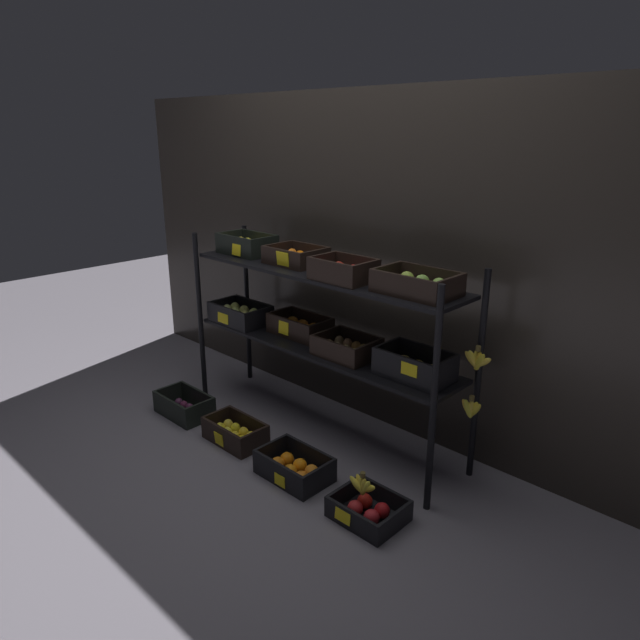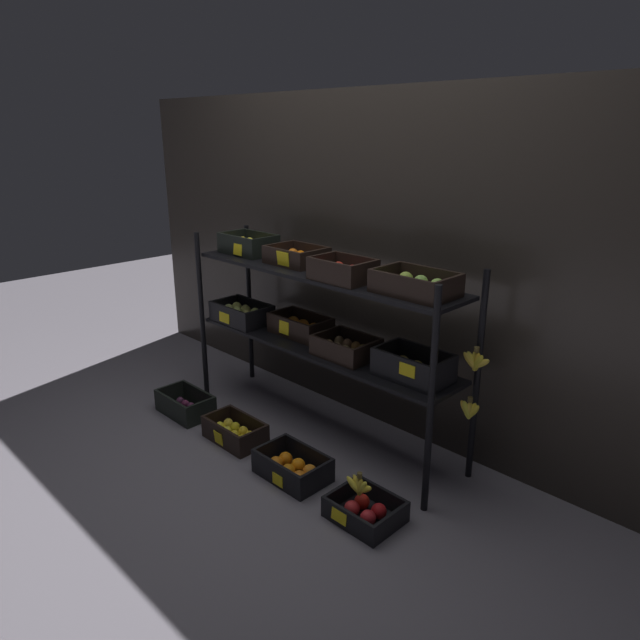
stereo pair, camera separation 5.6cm
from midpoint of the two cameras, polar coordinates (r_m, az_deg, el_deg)
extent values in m
plane|color=slate|center=(3.47, 0.47, -10.69)|extent=(10.00, 10.00, 0.00)
cube|color=#2D2823|center=(3.40, 5.17, 5.81)|extent=(4.16, 0.12, 1.90)
cylinder|color=black|center=(3.77, -11.15, 0.33)|extent=(0.03, 0.03, 1.08)
cylinder|color=black|center=(2.60, 11.49, -8.17)|extent=(0.03, 0.03, 1.08)
cylinder|color=black|center=(3.98, -6.59, 1.55)|extent=(0.03, 0.03, 1.08)
cylinder|color=black|center=(2.90, 15.77, -5.60)|extent=(0.03, 0.03, 1.08)
cube|color=black|center=(3.25, 0.49, -2.66)|extent=(1.72, 0.35, 0.02)
cube|color=black|center=(3.12, 0.51, 4.65)|extent=(1.72, 0.35, 0.02)
cube|color=black|center=(3.66, -7.25, -0.07)|extent=(0.38, 0.24, 0.01)
cube|color=black|center=(3.58, -8.67, 0.45)|extent=(0.38, 0.02, 0.11)
cube|color=black|center=(3.71, -5.95, 1.19)|extent=(0.38, 0.02, 0.11)
cube|color=black|center=(3.78, -8.96, 1.40)|extent=(0.02, 0.20, 0.11)
cube|color=black|center=(3.51, -5.48, 0.20)|extent=(0.02, 0.20, 0.11)
ellipsoid|color=#A7B260|center=(3.70, -8.56, 0.89)|extent=(0.07, 0.07, 0.09)
ellipsoid|color=#AEBF5D|center=(3.63, -7.74, 0.61)|extent=(0.07, 0.07, 0.09)
ellipsoid|color=#B8B655|center=(3.56, -6.85, 0.25)|extent=(0.07, 0.07, 0.09)
ellipsoid|color=#AFBA54|center=(3.74, -7.79, 1.10)|extent=(0.07, 0.07, 0.09)
ellipsoid|color=#A9AB50|center=(3.67, -6.93, 0.81)|extent=(0.07, 0.07, 0.09)
ellipsoid|color=#B6C05D|center=(3.60, -5.98, 0.50)|extent=(0.07, 0.07, 0.09)
cube|color=yellow|center=(3.60, -8.99, 0.22)|extent=(0.10, 0.01, 0.06)
cube|color=black|center=(3.41, -1.46, -1.32)|extent=(0.36, 0.21, 0.01)
cube|color=black|center=(3.33, -2.69, -0.77)|extent=(0.36, 0.02, 0.11)
cube|color=black|center=(3.46, -0.29, -0.02)|extent=(0.36, 0.02, 0.11)
cube|color=black|center=(3.52, -3.42, 0.25)|extent=(0.02, 0.18, 0.11)
cube|color=black|center=(3.28, 0.63, -1.08)|extent=(0.02, 0.18, 0.11)
sphere|color=orange|center=(3.44, -2.78, -0.44)|extent=(0.07, 0.07, 0.07)
sphere|color=orange|center=(3.38, -1.72, -0.76)|extent=(0.07, 0.07, 0.07)
sphere|color=orange|center=(3.33, -0.76, -1.05)|extent=(0.07, 0.07, 0.07)
sphere|color=orange|center=(3.47, -2.19, -0.23)|extent=(0.07, 0.07, 0.07)
sphere|color=orange|center=(3.42, -1.23, -0.53)|extent=(0.07, 0.07, 0.07)
sphere|color=orange|center=(3.35, -0.11, -0.90)|extent=(0.07, 0.07, 0.07)
cube|color=yellow|center=(3.34, -3.09, -0.76)|extent=(0.08, 0.01, 0.08)
cube|color=black|center=(3.10, 3.10, -3.45)|extent=(0.32, 0.24, 0.01)
cube|color=black|center=(3.00, 1.66, -3.06)|extent=(0.32, 0.02, 0.10)
cube|color=black|center=(3.16, 4.50, -1.98)|extent=(0.32, 0.02, 0.10)
cube|color=black|center=(3.17, 1.09, -1.82)|extent=(0.02, 0.21, 0.10)
cube|color=black|center=(2.99, 5.28, -3.23)|extent=(0.02, 0.21, 0.10)
ellipsoid|color=brown|center=(3.11, 1.40, -2.54)|extent=(0.05, 0.05, 0.07)
ellipsoid|color=brown|center=(3.08, 2.21, -2.80)|extent=(0.05, 0.05, 0.07)
ellipsoid|color=brown|center=(3.04, 3.05, -3.11)|extent=(0.05, 0.05, 0.07)
ellipsoid|color=brown|center=(3.00, 3.88, -3.41)|extent=(0.05, 0.05, 0.07)
ellipsoid|color=brown|center=(3.17, 2.41, -2.16)|extent=(0.05, 0.05, 0.07)
ellipsoid|color=brown|center=(3.13, 3.21, -2.43)|extent=(0.05, 0.05, 0.07)
ellipsoid|color=brown|center=(3.09, 4.07, -2.71)|extent=(0.05, 0.05, 0.07)
ellipsoid|color=brown|center=(3.06, 4.77, -3.00)|extent=(0.05, 0.05, 0.07)
cube|color=black|center=(2.87, 9.67, -5.55)|extent=(0.36, 0.22, 0.01)
cube|color=black|center=(2.76, 8.51, -4.86)|extent=(0.36, 0.02, 0.13)
cube|color=black|center=(2.92, 10.92, -3.70)|extent=(0.36, 0.02, 0.13)
cube|color=black|center=(2.93, 7.01, -3.37)|extent=(0.02, 0.19, 0.13)
cube|color=black|center=(2.75, 12.67, -5.20)|extent=(0.02, 0.19, 0.13)
sphere|color=gold|center=(2.87, 7.90, -4.49)|extent=(0.07, 0.07, 0.07)
sphere|color=#E4B853|center=(2.83, 9.36, -4.91)|extent=(0.07, 0.07, 0.07)
sphere|color=gold|center=(2.78, 10.86, -5.44)|extent=(0.07, 0.07, 0.07)
sphere|color=#E0C84F|center=(2.92, 8.69, -4.17)|extent=(0.07, 0.07, 0.07)
sphere|color=yellow|center=(2.87, 10.05, -4.64)|extent=(0.07, 0.07, 0.07)
sphere|color=gold|center=(2.83, 11.51, -5.09)|extent=(0.07, 0.07, 0.07)
cube|color=yellow|center=(2.73, 9.16, -4.92)|extent=(0.09, 0.00, 0.06)
cube|color=black|center=(3.60, -6.60, 6.63)|extent=(0.35, 0.22, 0.01)
cube|color=black|center=(3.52, -7.94, 7.35)|extent=(0.35, 0.02, 0.11)
cube|color=black|center=(3.65, -5.37, 7.82)|extent=(0.35, 0.02, 0.11)
cube|color=black|center=(3.71, -8.24, 7.90)|extent=(0.02, 0.19, 0.11)
cube|color=black|center=(3.46, -4.91, 7.25)|extent=(0.02, 0.19, 0.11)
ellipsoid|color=yellow|center=(3.64, -8.00, 7.44)|extent=(0.06, 0.06, 0.08)
ellipsoid|color=yellow|center=(3.59, -7.41, 7.32)|extent=(0.06, 0.06, 0.08)
ellipsoid|color=yellow|center=(3.54, -6.65, 7.20)|extent=(0.06, 0.06, 0.08)
ellipsoid|color=yellow|center=(3.50, -6.10, 7.07)|extent=(0.06, 0.06, 0.08)
ellipsoid|color=yellow|center=(3.68, -7.20, 7.58)|extent=(0.06, 0.06, 0.08)
ellipsoid|color=yellow|center=(3.64, -6.51, 7.49)|extent=(0.06, 0.06, 0.08)
ellipsoid|color=yellow|center=(3.58, -5.94, 7.34)|extent=(0.06, 0.06, 0.08)
ellipsoid|color=yellow|center=(3.54, -5.24, 7.22)|extent=(0.06, 0.06, 0.08)
cube|color=yellow|center=(3.49, -7.67, 6.93)|extent=(0.08, 0.01, 0.07)
cube|color=black|center=(3.29, -1.84, 5.66)|extent=(0.32, 0.24, 0.01)
cube|color=black|center=(3.21, -3.34, 6.21)|extent=(0.32, 0.02, 0.09)
cube|color=black|center=(3.36, -0.42, 6.80)|extent=(0.32, 0.02, 0.09)
cube|color=black|center=(3.39, -3.61, 6.88)|extent=(0.02, 0.21, 0.09)
cube|color=black|center=(3.18, 0.03, 6.12)|extent=(0.02, 0.21, 0.09)
sphere|color=orange|center=(3.32, -3.16, 6.36)|extent=(0.06, 0.06, 0.06)
sphere|color=orange|center=(3.26, -2.32, 6.16)|extent=(0.06, 0.06, 0.06)
sphere|color=orange|center=(3.21, -1.39, 6.00)|extent=(0.06, 0.06, 0.06)
sphere|color=orange|center=(3.37, -2.22, 6.57)|extent=(0.06, 0.06, 0.06)
sphere|color=orange|center=(3.31, -1.45, 6.37)|extent=(0.06, 0.06, 0.06)
sphere|color=orange|center=(3.26, -0.45, 6.17)|extent=(0.06, 0.06, 0.06)
cube|color=yellow|center=(3.19, -3.18, 6.04)|extent=(0.09, 0.01, 0.08)
cube|color=black|center=(2.93, 2.79, 4.05)|extent=(0.31, 0.22, 0.01)
cube|color=black|center=(2.85, 1.43, 4.81)|extent=(0.31, 0.02, 0.10)
cube|color=black|center=(2.99, 4.12, 5.44)|extent=(0.31, 0.02, 0.10)
cube|color=black|center=(3.02, 0.74, 5.59)|extent=(0.02, 0.19, 0.10)
cube|color=black|center=(2.82, 5.01, 4.64)|extent=(0.02, 0.19, 0.10)
sphere|color=red|center=(2.94, 1.60, 4.94)|extent=(0.07, 0.07, 0.07)
sphere|color=red|center=(2.86, 3.21, 4.55)|extent=(0.07, 0.07, 0.07)
sphere|color=red|center=(2.97, 2.34, 5.09)|extent=(0.07, 0.07, 0.07)
sphere|color=red|center=(2.91, 3.82, 4.77)|extent=(0.07, 0.07, 0.07)
cube|color=black|center=(2.72, 9.92, 2.66)|extent=(0.37, 0.25, 0.01)
cube|color=black|center=(2.62, 8.51, 3.33)|extent=(0.37, 0.02, 0.10)
cube|color=black|center=(2.80, 11.35, 4.17)|extent=(0.37, 0.02, 0.10)
cube|color=black|center=(2.81, 7.00, 4.44)|extent=(0.02, 0.22, 0.10)
cube|color=black|center=(2.61, 13.17, 3.02)|extent=(0.02, 0.22, 0.10)
sphere|color=#81BE3E|center=(2.73, 8.00, 3.73)|extent=(0.07, 0.07, 0.07)
sphere|color=#96BB35|center=(2.69, 9.49, 3.40)|extent=(0.07, 0.07, 0.07)
sphere|color=#95B248|center=(2.64, 11.05, 3.03)|extent=(0.07, 0.07, 0.07)
sphere|color=#94B23D|center=(2.79, 9.01, 3.99)|extent=(0.07, 0.07, 0.07)
sphere|color=#7FB046|center=(2.74, 10.47, 3.64)|extent=(0.07, 0.07, 0.07)
sphere|color=#87B847|center=(2.69, 12.08, 3.28)|extent=(0.07, 0.07, 0.07)
cylinder|color=brown|center=(2.81, 15.16, -7.58)|extent=(0.02, 0.02, 0.02)
ellipsoid|color=yellow|center=(2.84, 14.72, -8.51)|extent=(0.08, 0.03, 0.09)
ellipsoid|color=yellow|center=(2.84, 14.80, -8.59)|extent=(0.07, 0.03, 0.10)
ellipsoid|color=yellow|center=(2.84, 15.09, -8.61)|extent=(0.03, 0.03, 0.09)
ellipsoid|color=yellow|center=(2.84, 15.32, -8.63)|extent=(0.06, 0.03, 0.10)
ellipsoid|color=yellow|center=(2.83, 15.42, -8.70)|extent=(0.08, 0.03, 0.09)
cylinder|color=brown|center=(2.73, 15.76, -2.82)|extent=(0.02, 0.02, 0.02)
ellipsoid|color=yellow|center=(2.76, 15.13, -3.90)|extent=(0.10, 0.03, 0.09)
ellipsoid|color=yellow|center=(2.76, 15.32, -3.91)|extent=(0.08, 0.03, 0.10)
ellipsoid|color=yellow|center=(2.76, 15.64, -3.92)|extent=(0.05, 0.03, 0.10)
ellipsoid|color=yellow|center=(2.75, 15.75, -4.02)|extent=(0.05, 0.03, 0.10)
ellipsoid|color=yellow|center=(2.74, 15.85, -4.11)|extent=(0.07, 0.03, 0.10)
ellipsoid|color=yellow|center=(2.74, 16.13, -4.16)|extent=(0.10, 0.03, 0.08)
cube|color=black|center=(3.73, -12.65, -8.89)|extent=(0.36, 0.22, 0.01)
cube|color=black|center=(3.65, -14.06, -8.39)|extent=(0.36, 0.02, 0.13)
cube|color=black|center=(3.74, -11.42, -7.49)|extent=(0.36, 0.02, 0.13)
cube|color=black|center=(3.83, -14.14, -7.08)|extent=(0.02, 0.18, 0.13)
cube|color=black|center=(3.56, -11.19, -8.86)|extent=(0.02, 0.18, 0.13)
sphere|color=#56215A|center=(3.79, -14.02, -8.04)|extent=(0.05, 0.05, 0.05)
sphere|color=#621A50|center=(3.74, -13.54, -8.34)|extent=(0.05, 0.05, 0.05)
sphere|color=#5E264E|center=(3.70, -13.17, -8.64)|extent=(0.05, 0.05, 0.05)
sphere|color=#62174E|center=(3.65, -12.66, -8.94)|extent=(0.05, 0.05, 0.05)
sphere|color=#592349|center=(3.61, -12.13, -9.22)|extent=(0.05, 0.05, 0.05)
sphere|color=#572C4C|center=(3.82, -13.23, -7.76)|extent=(0.05, 0.05, 0.05)
sphere|color=#652345|center=(3.77, -12.74, -8.05)|extent=(0.05, 0.05, 0.05)
sphere|color=#5C294A|center=(3.73, -12.21, -8.31)|extent=(0.05, 0.05, 0.05)
sphere|color=#691755|center=(3.69, -11.72, -8.62)|extent=(0.05, 0.05, 0.05)
sphere|color=#5F1F47|center=(3.64, -11.22, -8.93)|extent=(0.05, 0.05, 0.05)
cube|color=black|center=(3.38, -7.86, -11.60)|extent=(0.36, 0.21, 0.01)
cube|color=black|center=(3.30, -9.26, -11.20)|extent=(0.36, 0.02, 0.12)
cube|color=black|center=(3.40, -6.59, -10.13)|extent=(0.36, 0.02, 0.12)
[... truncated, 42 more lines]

